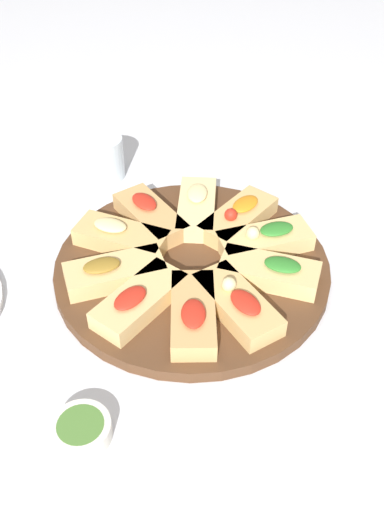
# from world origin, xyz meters

# --- Properties ---
(ground_plane) EXTENTS (3.00, 3.00, 0.00)m
(ground_plane) POSITION_xyz_m (0.00, 0.00, 0.00)
(ground_plane) COLOR silver
(serving_board) EXTENTS (0.40, 0.40, 0.02)m
(serving_board) POSITION_xyz_m (0.00, 0.00, 0.01)
(serving_board) COLOR #51331E
(serving_board) RESTS_ON ground_plane
(focaccia_slice_0) EXTENTS (0.11, 0.15, 0.04)m
(focaccia_slice_0) POSITION_xyz_m (0.05, -0.10, 0.03)
(focaccia_slice_0) COLOR tan
(focaccia_slice_0) RESTS_ON serving_board
(focaccia_slice_1) EXTENTS (0.15, 0.12, 0.04)m
(focaccia_slice_1) POSITION_xyz_m (0.10, -0.06, 0.03)
(focaccia_slice_1) COLOR tan
(focaccia_slice_1) RESTS_ON serving_board
(focaccia_slice_2) EXTENTS (0.14, 0.07, 0.04)m
(focaccia_slice_2) POSITION_xyz_m (0.11, 0.01, 0.03)
(focaccia_slice_2) COLOR #DBB775
(focaccia_slice_2) RESTS_ON serving_board
(focaccia_slice_3) EXTENTS (0.14, 0.13, 0.04)m
(focaccia_slice_3) POSITION_xyz_m (0.09, 0.08, 0.03)
(focaccia_slice_3) COLOR #DBB775
(focaccia_slice_3) RESTS_ON serving_board
(focaccia_slice_4) EXTENTS (0.08, 0.15, 0.04)m
(focaccia_slice_4) POSITION_xyz_m (0.02, 0.11, 0.03)
(focaccia_slice_4) COLOR tan
(focaccia_slice_4) RESTS_ON serving_board
(focaccia_slice_5) EXTENTS (0.10, 0.15, 0.04)m
(focaccia_slice_5) POSITION_xyz_m (-0.04, 0.11, 0.03)
(focaccia_slice_5) COLOR tan
(focaccia_slice_5) RESTS_ON serving_board
(focaccia_slice_6) EXTENTS (0.15, 0.11, 0.04)m
(focaccia_slice_6) POSITION_xyz_m (-0.10, 0.05, 0.03)
(focaccia_slice_6) COLOR #DBB775
(focaccia_slice_6) RESTS_ON serving_board
(focaccia_slice_7) EXTENTS (0.14, 0.07, 0.04)m
(focaccia_slice_7) POSITION_xyz_m (-0.11, -0.01, 0.03)
(focaccia_slice_7) COLOR #DBB775
(focaccia_slice_7) RESTS_ON serving_board
(focaccia_slice_8) EXTENTS (0.14, 0.13, 0.04)m
(focaccia_slice_8) POSITION_xyz_m (-0.09, -0.07, 0.03)
(focaccia_slice_8) COLOR tan
(focaccia_slice_8) RESTS_ON serving_board
(focaccia_slice_9) EXTENTS (0.09, 0.15, 0.04)m
(focaccia_slice_9) POSITION_xyz_m (-0.03, -0.11, 0.03)
(focaccia_slice_9) COLOR #E5C689
(focaccia_slice_9) RESTS_ON serving_board
(water_glass) EXTENTS (0.07, 0.07, 0.08)m
(water_glass) POSITION_xyz_m (0.11, -0.28, 0.04)
(water_glass) COLOR silver
(water_glass) RESTS_ON ground_plane
(napkin_stack) EXTENTS (0.13, 0.11, 0.01)m
(napkin_stack) POSITION_xyz_m (-0.28, -0.21, 0.00)
(napkin_stack) COLOR white
(napkin_stack) RESTS_ON ground_plane
(dipping_bowl) EXTENTS (0.07, 0.07, 0.02)m
(dipping_bowl) POSITION_xyz_m (0.17, 0.24, 0.01)
(dipping_bowl) COLOR silver
(dipping_bowl) RESTS_ON ground_plane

